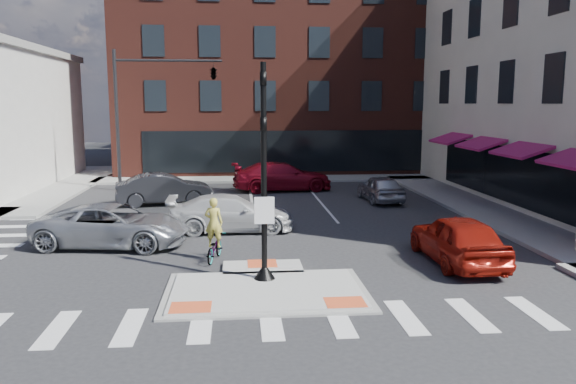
{
  "coord_description": "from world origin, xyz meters",
  "views": [
    {
      "loc": [
        -0.72,
        -14.86,
        5.01
      ],
      "look_at": [
        1.0,
        4.08,
        2.0
      ],
      "focal_mm": 35.0,
      "sensor_mm": 36.0,
      "label": 1
    }
  ],
  "objects": [
    {
      "name": "white_pickup",
      "position": [
        -1.0,
        7.0,
        0.72
      ],
      "size": [
        4.96,
        2.07,
        1.43
      ],
      "primitive_type": "imported",
      "rotation": [
        0.0,
        0.0,
        1.58
      ],
      "color": "silver",
      "rests_on": "ground"
    },
    {
      "name": "sidewalk_n",
      "position": [
        3.0,
        22.0,
        0.07
      ],
      "size": [
        26.0,
        3.0,
        0.15
      ],
      "primitive_type": "cube",
      "color": "gray",
      "rests_on": "ground"
    },
    {
      "name": "bg_car_dark",
      "position": [
        -4.38,
        13.34,
        0.78
      ],
      "size": [
        4.96,
        2.54,
        1.56
      ],
      "primitive_type": "imported",
      "rotation": [
        0.0,
        0.0,
        1.77
      ],
      "color": "#2A2B30",
      "rests_on": "ground"
    },
    {
      "name": "building_n",
      "position": [
        3.0,
        31.99,
        7.8
      ],
      "size": [
        24.4,
        18.4,
        15.5
      ],
      "color": "#4E1F18",
      "rests_on": "ground"
    },
    {
      "name": "building_far_right",
      "position": [
        9.0,
        54.0,
        6.0
      ],
      "size": [
        12.0,
        12.0,
        12.0
      ],
      "primitive_type": "cube",
      "color": "brown",
      "rests_on": "ground"
    },
    {
      "name": "building_far_left",
      "position": [
        -4.0,
        52.0,
        5.0
      ],
      "size": [
        10.0,
        12.0,
        10.0
      ],
      "primitive_type": "cube",
      "color": "slate",
      "rests_on": "ground"
    },
    {
      "name": "signal_pole",
      "position": [
        0.0,
        0.4,
        2.36
      ],
      "size": [
        0.6,
        0.6,
        5.98
      ],
      "color": "black",
      "rests_on": "refuge_island"
    },
    {
      "name": "ground",
      "position": [
        0.0,
        0.0,
        0.0
      ],
      "size": [
        120.0,
        120.0,
        0.0
      ],
      "primitive_type": "plane",
      "color": "#28282B",
      "rests_on": "ground"
    },
    {
      "name": "bg_car_red",
      "position": [
        1.86,
        17.23,
        0.83
      ],
      "size": [
        5.92,
        2.92,
        1.66
      ],
      "primitive_type": "imported",
      "rotation": [
        0.0,
        0.0,
        1.68
      ],
      "color": "maroon",
      "rests_on": "ground"
    },
    {
      "name": "bg_car_silver",
      "position": [
        6.62,
        13.19,
        0.69
      ],
      "size": [
        1.85,
        4.12,
        1.37
      ],
      "primitive_type": "imported",
      "rotation": [
        0.0,
        0.0,
        3.2
      ],
      "color": "#AFB1B7",
      "rests_on": "ground"
    },
    {
      "name": "mast_arm_signal",
      "position": [
        -3.47,
        18.0,
        6.21
      ],
      "size": [
        6.1,
        2.24,
        8.0
      ],
      "color": "black",
      "rests_on": "ground"
    },
    {
      "name": "silver_suv",
      "position": [
        -5.15,
        5.0,
        0.75
      ],
      "size": [
        5.68,
        3.26,
        1.49
      ],
      "primitive_type": "imported",
      "rotation": [
        0.0,
        0.0,
        1.42
      ],
      "color": "#B5B8BD",
      "rests_on": "ground"
    },
    {
      "name": "refuge_island",
      "position": [
        0.0,
        -0.26,
        0.05
      ],
      "size": [
        5.4,
        4.65,
        0.13
      ],
      "color": "gray",
      "rests_on": "ground"
    },
    {
      "name": "red_sedan",
      "position": [
        6.17,
        1.82,
        0.78
      ],
      "size": [
        1.94,
        4.64,
        1.57
      ],
      "primitive_type": "imported",
      "rotation": [
        0.0,
        0.0,
        3.16
      ],
      "color": "maroon",
      "rests_on": "ground"
    },
    {
      "name": "sidewalk_e",
      "position": [
        10.8,
        10.0,
        0.07
      ],
      "size": [
        3.0,
        24.0,
        0.15
      ],
      "primitive_type": "cube",
      "color": "gray",
      "rests_on": "ground"
    },
    {
      "name": "cyclist",
      "position": [
        -1.5,
        2.8,
        0.69
      ],
      "size": [
        0.89,
        1.68,
        2.06
      ],
      "rotation": [
        0.0,
        0.0,
        2.93
      ],
      "color": "#3F3F44",
      "rests_on": "ground"
    }
  ]
}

